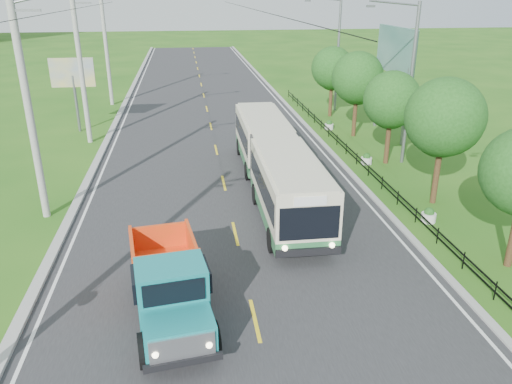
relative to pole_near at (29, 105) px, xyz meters
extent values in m
plane|color=#225815|center=(8.26, -9.00, -5.09)|extent=(240.00, 240.00, 0.00)
cube|color=#28282B|center=(8.26, 11.00, -5.08)|extent=(14.00, 120.00, 0.02)
cube|color=#9E9E99|center=(1.06, 11.00, -5.02)|extent=(0.40, 120.00, 0.15)
cube|color=#9E9E99|center=(15.41, 11.00, -5.04)|extent=(0.30, 120.00, 0.10)
cube|color=silver|center=(1.61, 11.00, -5.07)|extent=(0.12, 120.00, 0.00)
cube|color=silver|center=(14.91, 11.00, -5.07)|extent=(0.12, 120.00, 0.00)
cube|color=yellow|center=(8.26, -9.00, -5.07)|extent=(0.12, 2.20, 0.00)
cube|color=black|center=(16.26, 5.00, -4.79)|extent=(0.04, 40.00, 0.60)
cylinder|color=gray|center=(-0.04, 0.00, -0.09)|extent=(0.32, 0.32, 10.00)
cube|color=slate|center=(0.46, 0.00, 3.71)|extent=(1.20, 0.10, 0.10)
cylinder|color=gray|center=(-0.04, 12.00, -0.09)|extent=(0.32, 0.32, 10.00)
cube|color=slate|center=(0.46, 12.00, 3.71)|extent=(1.20, 0.10, 0.10)
cylinder|color=gray|center=(-0.04, 24.00, -0.09)|extent=(0.32, 0.32, 10.00)
cylinder|color=#382314|center=(18.06, -1.00, -3.41)|extent=(0.28, 0.28, 3.36)
sphere|color=#194714|center=(18.06, -1.00, -0.89)|extent=(3.60, 3.60, 3.60)
sphere|color=#194714|center=(18.26, -0.50, -1.61)|extent=(2.64, 2.64, 2.64)
cylinder|color=#382314|center=(18.06, 5.00, -3.58)|extent=(0.28, 0.28, 3.02)
sphere|color=#194714|center=(18.06, 5.00, -1.31)|extent=(3.24, 3.24, 3.24)
sphere|color=#194714|center=(18.26, 5.50, -1.96)|extent=(2.38, 2.38, 2.38)
cylinder|color=#382314|center=(18.06, 11.00, -3.47)|extent=(0.28, 0.28, 3.25)
sphere|color=#194714|center=(18.06, 11.00, -1.03)|extent=(3.48, 3.48, 3.48)
sphere|color=#194714|center=(18.26, 11.50, -1.73)|extent=(2.55, 2.55, 2.55)
cylinder|color=#382314|center=(18.06, 17.00, -3.55)|extent=(0.28, 0.28, 3.08)
sphere|color=#194714|center=(18.06, 17.00, -1.24)|extent=(3.30, 3.30, 3.30)
sphere|color=#194714|center=(18.26, 17.50, -1.90)|extent=(2.42, 2.42, 2.42)
cylinder|color=slate|center=(19.06, 5.00, -0.59)|extent=(0.20, 0.20, 9.00)
cylinder|color=slate|center=(17.66, 5.00, 3.81)|extent=(2.80, 0.10, 0.34)
cube|color=slate|center=(16.36, 5.00, 3.66)|extent=(0.45, 0.16, 0.12)
cylinder|color=slate|center=(19.06, 19.00, -0.59)|extent=(0.20, 0.20, 9.00)
cube|color=slate|center=(16.36, 19.00, 3.66)|extent=(0.45, 0.16, 0.12)
cylinder|color=silver|center=(16.86, -3.00, -4.89)|extent=(0.64, 0.64, 0.40)
sphere|color=#194714|center=(16.86, -3.00, -4.64)|extent=(0.44, 0.44, 0.44)
cylinder|color=silver|center=(16.86, 5.00, -4.89)|extent=(0.64, 0.64, 0.40)
sphere|color=#194714|center=(16.86, 5.00, -4.64)|extent=(0.44, 0.44, 0.44)
cylinder|color=silver|center=(16.86, 13.00, -4.89)|extent=(0.64, 0.64, 0.40)
sphere|color=#194714|center=(16.86, 13.00, -4.64)|extent=(0.44, 0.44, 0.44)
cylinder|color=slate|center=(-1.24, 15.00, -3.09)|extent=(0.20, 0.20, 4.00)
cube|color=yellow|center=(-1.24, 15.00, -0.89)|extent=(3.00, 0.15, 2.00)
cylinder|color=slate|center=(20.56, 8.50, -2.59)|extent=(0.24, 0.24, 5.00)
cylinder|color=slate|center=(20.56, 13.50, -2.59)|extent=(0.24, 0.24, 5.00)
cube|color=#144C47|center=(20.56, 11.00, 0.71)|extent=(0.20, 6.00, 3.00)
cube|color=#29673A|center=(10.67, -2.45, -4.32)|extent=(2.51, 7.33, 0.54)
cube|color=beige|center=(10.67, -2.45, -3.11)|extent=(2.51, 7.33, 1.88)
cube|color=black|center=(10.67, -2.45, -3.10)|extent=(2.54, 6.75, 0.93)
cube|color=#29673A|center=(10.74, 5.59, -4.32)|extent=(2.50, 6.85, 0.54)
cube|color=beige|center=(10.74, 5.59, -3.11)|extent=(2.50, 6.85, 1.88)
cube|color=black|center=(10.74, 5.59, -3.10)|extent=(2.54, 6.26, 0.93)
cube|color=#4C4C4C|center=(10.71, 1.69, -3.38)|extent=(2.30, 1.00, 2.32)
cube|color=black|center=(10.63, -6.12, -3.27)|extent=(2.19, 0.08, 1.27)
cylinder|color=black|center=(9.54, -4.73, -4.59)|extent=(0.32, 1.02, 1.01)
cylinder|color=black|center=(11.74, -4.75, -4.59)|extent=(0.32, 1.02, 1.01)
cylinder|color=black|center=(9.59, 0.04, -4.59)|extent=(0.32, 1.02, 1.01)
cylinder|color=black|center=(11.79, 0.02, -4.59)|extent=(0.32, 1.02, 1.01)
cylinder|color=black|center=(9.62, 3.36, -4.59)|extent=(0.32, 1.02, 1.01)
cylinder|color=black|center=(11.82, 3.34, -4.59)|extent=(0.32, 1.02, 1.01)
cylinder|color=black|center=(9.67, 7.84, -4.59)|extent=(0.32, 1.02, 1.01)
cylinder|color=black|center=(11.87, 7.82, -4.59)|extent=(0.32, 1.02, 1.01)
cube|color=#168084|center=(5.98, -10.59, -4.10)|extent=(2.04, 1.50, 0.90)
cube|color=#168084|center=(5.80, -9.25, -3.65)|extent=(2.16, 1.69, 1.80)
cube|color=black|center=(5.80, -9.25, -3.20)|extent=(2.32, 1.45, 0.63)
cube|color=black|center=(5.70, -8.54, -4.51)|extent=(1.61, 5.47, 0.23)
cube|color=red|center=(5.50, -7.02, -3.61)|extent=(2.41, 2.95, 1.17)
cylinder|color=black|center=(5.02, -10.54, -4.60)|extent=(0.44, 1.02, 0.99)
cylinder|color=black|center=(6.89, -10.29, -4.60)|extent=(0.44, 1.02, 0.99)
cylinder|color=black|center=(4.54, -6.97, -4.60)|extent=(0.44, 1.02, 0.99)
cylinder|color=black|center=(6.41, -6.72, -4.60)|extent=(0.44, 1.02, 0.99)
camera|label=1|loc=(6.48, -21.73, 4.45)|focal=35.00mm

